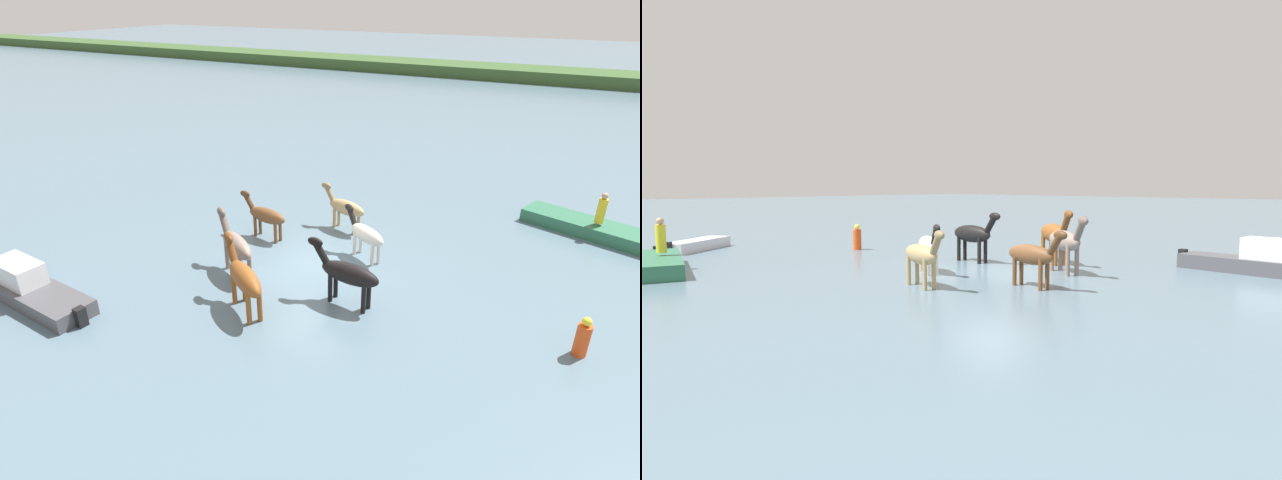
{
  "view_description": "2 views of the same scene",
  "coord_description": "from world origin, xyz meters",
  "views": [
    {
      "loc": [
        7.59,
        -13.4,
        8.5
      ],
      "look_at": [
        0.17,
        0.42,
        0.86
      ],
      "focal_mm": 28.8,
      "sensor_mm": 36.0,
      "label": 1
    },
    {
      "loc": [
        -11.58,
        13.68,
        2.92
      ],
      "look_at": [
        0.84,
        0.46,
        1.06
      ],
      "focal_mm": 30.82,
      "sensor_mm": 36.0,
      "label": 2
    }
  ],
  "objects": [
    {
      "name": "ground_plane",
      "position": [
        0.0,
        0.0,
        0.0
      ],
      "size": [
        205.77,
        205.77,
        0.0
      ],
      "primitive_type": "plane",
      "color": "slate"
    },
    {
      "name": "distant_shoreline",
      "position": [
        0.0,
        46.49,
        0.0
      ],
      "size": [
        185.2,
        6.0,
        2.4
      ],
      "primitive_type": "cube",
      "color": "#38562A",
      "rests_on": "ground_plane"
    },
    {
      "name": "horse_gray_outer",
      "position": [
        1.4,
        1.46,
        0.93
      ],
      "size": [
        2.05,
        1.35,
        1.68
      ],
      "rotation": [
        0.0,
        0.0,
        2.63
      ],
      "color": "silver",
      "rests_on": "ground_plane"
    },
    {
      "name": "horse_chestnut_trailing",
      "position": [
        -0.27,
        3.29,
        0.93
      ],
      "size": [
        2.18,
        0.94,
        1.69
      ],
      "rotation": [
        0.0,
        0.0,
        2.87
      ],
      "color": "tan",
      "rests_on": "ground_plane"
    },
    {
      "name": "horse_rear_stallion",
      "position": [
        -0.35,
        -3.22,
        1.11
      ],
      "size": [
        2.38,
        1.78,
        2.02
      ],
      "rotation": [
        0.0,
        0.0,
        2.55
      ],
      "color": "brown",
      "rests_on": "ground_plane"
    },
    {
      "name": "horse_lead",
      "position": [
        -2.56,
        1.18,
        0.93
      ],
      "size": [
        2.18,
        0.74,
        1.69
      ],
      "rotation": [
        0.0,
        0.0,
        3.0
      ],
      "color": "brown",
      "rests_on": "ground_plane"
    },
    {
      "name": "horse_mid_herd",
      "position": [
        2.1,
        -1.51,
        1.05
      ],
      "size": [
        2.46,
        0.75,
        1.9
      ],
      "rotation": [
        0.0,
        0.0,
        3.04
      ],
      "color": "black",
      "rests_on": "ground_plane"
    },
    {
      "name": "horse_dun_straggler",
      "position": [
        -1.89,
        -1.55,
        1.07
      ],
      "size": [
        2.33,
        1.63,
        1.94
      ],
      "rotation": [
        0.0,
        0.0,
        2.6
      ],
      "color": "gray",
      "rests_on": "ground_plane"
    },
    {
      "name": "boat_skiff_near",
      "position": [
        8.29,
        7.4,
        0.18
      ],
      "size": [
        5.23,
        2.83,
        0.75
      ],
      "rotation": [
        0.0,
        0.0,
        2.84
      ],
      "color": "#2D6B4C",
      "rests_on": "ground_plane"
    },
    {
      "name": "boat_tender_starboard",
      "position": [
        -6.41,
        -5.85,
        0.31
      ],
      "size": [
        4.82,
        1.65,
        1.34
      ],
      "rotation": [
        0.0,
        0.0,
        3.06
      ],
      "color": "#4C4C51",
      "rests_on": "ground_plane"
    },
    {
      "name": "person_boatman_standing",
      "position": [
        8.49,
        7.21,
        1.15
      ],
      "size": [
        0.32,
        0.32,
        1.19
      ],
      "color": "yellow",
      "rests_on": "boat_skiff_near"
    },
    {
      "name": "buoy_channel_marker",
      "position": [
        8.46,
        -0.82,
        0.51
      ],
      "size": [
        0.36,
        0.36,
        1.14
      ],
      "color": "#E54C19",
      "rests_on": "ground_plane"
    }
  ]
}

